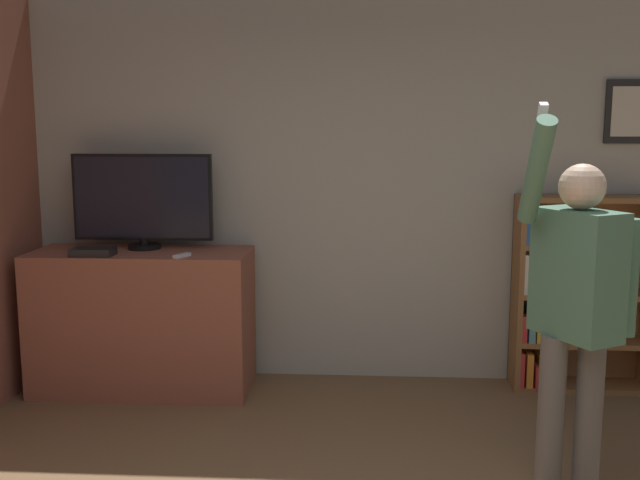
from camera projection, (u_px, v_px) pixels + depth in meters
wall_back at (349, 189)px, 5.25m from camera, size 6.42×0.09×2.70m
tv_ledge at (143, 321)px, 5.09m from camera, size 1.46×0.59×0.96m
television at (143, 200)px, 5.06m from camera, size 0.95×0.22×0.65m
game_console at (93, 252)px, 4.85m from camera, size 0.27×0.17×0.05m
remote_loose at (182, 255)px, 4.79m from camera, size 0.10×0.14×0.02m
bookshelf at (571, 296)px, 5.09m from camera, size 0.92×0.28×1.33m
person at (576, 300)px, 3.54m from camera, size 0.56×0.55×1.91m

